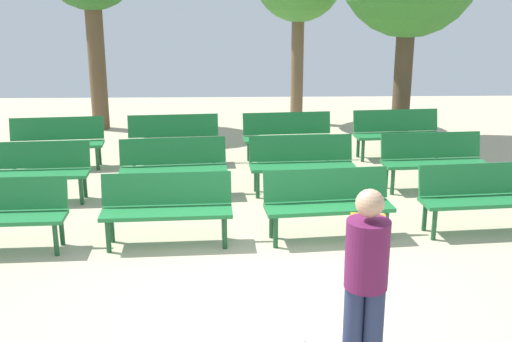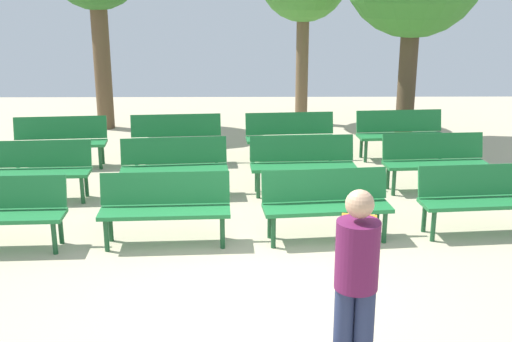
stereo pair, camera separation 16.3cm
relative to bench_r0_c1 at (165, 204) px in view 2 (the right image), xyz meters
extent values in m
plane|color=#BCAD8E|center=(1.13, -1.50, -0.50)|extent=(24.00, 24.00, 0.00)
cube|color=#1E7238|center=(-2.01, -0.02, 0.17)|extent=(1.60, 0.20, 0.40)
cylinder|color=#194C28|center=(-1.29, -0.35, -0.30)|extent=(0.06, 0.06, 0.40)
cylinder|color=#194C28|center=(-1.31, -0.03, -0.30)|extent=(0.06, 0.06, 0.40)
cube|color=#1E7238|center=(0.00, -0.08, -0.07)|extent=(1.62, 0.52, 0.05)
cube|color=#1E7238|center=(-0.01, 0.12, 0.17)|extent=(1.60, 0.21, 0.40)
cylinder|color=#194C28|center=(-0.69, -0.27, -0.30)|extent=(0.06, 0.06, 0.40)
cylinder|color=#194C28|center=(0.71, -0.20, -0.30)|extent=(0.06, 0.06, 0.40)
cylinder|color=#194C28|center=(-0.70, 0.05, -0.30)|extent=(0.06, 0.06, 0.40)
cylinder|color=#194C28|center=(0.69, 0.12, -0.30)|extent=(0.06, 0.06, 0.40)
cube|color=#1E7238|center=(2.01, 0.04, -0.07)|extent=(1.64, 0.61, 0.05)
cube|color=#1E7238|center=(1.99, 0.24, 0.17)|extent=(1.60, 0.29, 0.40)
cylinder|color=#194C28|center=(1.33, -0.19, -0.30)|extent=(0.06, 0.06, 0.40)
cylinder|color=#194C28|center=(2.72, -0.04, -0.30)|extent=(0.06, 0.06, 0.40)
cylinder|color=#194C28|center=(1.30, 0.13, -0.30)|extent=(0.06, 0.06, 0.40)
cylinder|color=#194C28|center=(2.69, 0.28, -0.30)|extent=(0.06, 0.06, 0.40)
cube|color=#1E7238|center=(4.03, 0.22, -0.07)|extent=(1.63, 0.58, 0.05)
cube|color=#1E7238|center=(4.01, 0.42, 0.17)|extent=(1.60, 0.27, 0.40)
cylinder|color=#194C28|center=(3.35, 0.00, -0.30)|extent=(0.06, 0.06, 0.40)
cylinder|color=#194C28|center=(3.32, 0.32, -0.30)|extent=(0.06, 0.06, 0.40)
cube|color=#1E7238|center=(-2.13, 1.58, -0.07)|extent=(1.62, 0.54, 0.05)
cube|color=#1E7238|center=(-2.14, 1.78, 0.17)|extent=(1.60, 0.22, 0.40)
cylinder|color=#194C28|center=(-1.42, 1.47, -0.30)|extent=(0.06, 0.06, 0.40)
cylinder|color=#194C28|center=(-1.44, 1.79, -0.30)|extent=(0.06, 0.06, 0.40)
cube|color=#1E7238|center=(-0.09, 1.76, -0.07)|extent=(1.64, 0.60, 0.05)
cube|color=#1E7238|center=(-0.11, 1.95, 0.17)|extent=(1.60, 0.29, 0.40)
cylinder|color=#194C28|center=(-0.77, 1.52, -0.30)|extent=(0.06, 0.06, 0.40)
cylinder|color=#194C28|center=(0.62, 1.67, -0.30)|extent=(0.06, 0.06, 0.40)
cylinder|color=#194C28|center=(-0.80, 1.84, -0.30)|extent=(0.06, 0.06, 0.40)
cylinder|color=#194C28|center=(0.59, 1.99, -0.30)|extent=(0.06, 0.06, 0.40)
cube|color=#1E7238|center=(1.86, 1.89, -0.07)|extent=(1.62, 0.54, 0.05)
cube|color=#1E7238|center=(1.85, 2.08, 0.17)|extent=(1.60, 0.22, 0.40)
cylinder|color=#194C28|center=(1.17, 1.68, -0.30)|extent=(0.06, 0.06, 0.40)
cylinder|color=#194C28|center=(2.57, 1.77, -0.30)|extent=(0.06, 0.06, 0.40)
cylinder|color=#194C28|center=(1.15, 2.00, -0.30)|extent=(0.06, 0.06, 0.40)
cylinder|color=#194C28|center=(2.55, 2.09, -0.30)|extent=(0.06, 0.06, 0.40)
cube|color=#1E7238|center=(3.93, 2.00, -0.07)|extent=(1.63, 0.56, 0.05)
cube|color=#1E7238|center=(3.91, 2.20, 0.17)|extent=(1.60, 0.24, 0.40)
cylinder|color=#194C28|center=(3.24, 1.79, -0.30)|extent=(0.06, 0.06, 0.40)
cylinder|color=#194C28|center=(4.64, 1.90, -0.30)|extent=(0.06, 0.06, 0.40)
cylinder|color=#194C28|center=(3.22, 2.11, -0.30)|extent=(0.06, 0.06, 0.40)
cylinder|color=#194C28|center=(4.61, 2.21, -0.30)|extent=(0.06, 0.06, 0.40)
cube|color=#1E7238|center=(-2.27, 3.35, -0.07)|extent=(1.63, 0.59, 0.05)
cube|color=#1E7238|center=(-2.29, 3.55, 0.17)|extent=(1.60, 0.28, 0.40)
cylinder|color=#194C28|center=(-2.95, 3.12, -0.30)|extent=(0.06, 0.06, 0.40)
cylinder|color=#194C28|center=(-1.56, 3.26, -0.30)|extent=(0.06, 0.06, 0.40)
cylinder|color=#194C28|center=(-2.98, 3.44, -0.30)|extent=(0.06, 0.06, 0.40)
cylinder|color=#194C28|center=(-1.59, 3.58, -0.30)|extent=(0.06, 0.06, 0.40)
cube|color=#1E7238|center=(-0.26, 3.53, -0.07)|extent=(1.63, 0.58, 0.05)
cube|color=#1E7238|center=(-0.28, 3.72, 0.17)|extent=(1.60, 0.26, 0.40)
cylinder|color=#194C28|center=(-0.94, 3.31, -0.30)|extent=(0.06, 0.06, 0.40)
cylinder|color=#194C28|center=(0.45, 3.43, -0.30)|extent=(0.06, 0.06, 0.40)
cylinder|color=#194C28|center=(-0.97, 3.62, -0.30)|extent=(0.06, 0.06, 0.40)
cylinder|color=#194C28|center=(0.42, 3.74, -0.30)|extent=(0.06, 0.06, 0.40)
cube|color=#1E7238|center=(1.78, 3.67, -0.07)|extent=(1.63, 0.57, 0.05)
cube|color=#1E7238|center=(1.77, 3.87, 0.17)|extent=(1.60, 0.26, 0.40)
cylinder|color=#194C28|center=(1.10, 3.46, -0.30)|extent=(0.06, 0.06, 0.40)
cylinder|color=#194C28|center=(2.49, 3.57, -0.30)|extent=(0.06, 0.06, 0.40)
cylinder|color=#194C28|center=(1.07, 3.77, -0.30)|extent=(0.06, 0.06, 0.40)
cylinder|color=#194C28|center=(2.47, 3.89, -0.30)|extent=(0.06, 0.06, 0.40)
cube|color=#1E7238|center=(3.83, 3.88, -0.07)|extent=(1.63, 0.58, 0.05)
cube|color=#1E7238|center=(3.81, 4.08, 0.17)|extent=(1.60, 0.26, 0.40)
cylinder|color=#194C28|center=(3.14, 3.66, -0.30)|extent=(0.06, 0.06, 0.40)
cylinder|color=#194C28|center=(4.54, 3.78, -0.30)|extent=(0.06, 0.06, 0.40)
cylinder|color=#194C28|center=(3.11, 3.98, -0.30)|extent=(0.06, 0.06, 0.40)
cylinder|color=#194C28|center=(4.51, 4.10, -0.30)|extent=(0.06, 0.06, 0.40)
cylinder|color=brown|center=(2.23, 7.01, 0.83)|extent=(0.28, 0.28, 2.67)
cylinder|color=#4C3A28|center=(4.16, 5.12, 0.81)|extent=(0.36, 0.36, 2.63)
cylinder|color=brown|center=(-2.17, 6.52, 0.98)|extent=(0.37, 0.37, 2.97)
cylinder|color=navy|center=(1.95, -2.93, -0.08)|extent=(0.16, 0.16, 0.85)
cylinder|color=navy|center=(1.79, -2.90, -0.08)|extent=(0.16, 0.16, 0.85)
cylinder|color=#601947|center=(1.87, -2.92, 0.62)|extent=(0.40, 0.40, 0.55)
sphere|color=tan|center=(1.87, -2.92, 1.04)|extent=(0.22, 0.22, 0.22)
cube|color=orange|center=(1.92, -2.66, 0.65)|extent=(0.31, 0.23, 0.36)
camera|label=1|loc=(0.89, -7.36, 2.62)|focal=44.39mm
camera|label=2|loc=(1.05, -7.37, 2.62)|focal=44.39mm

